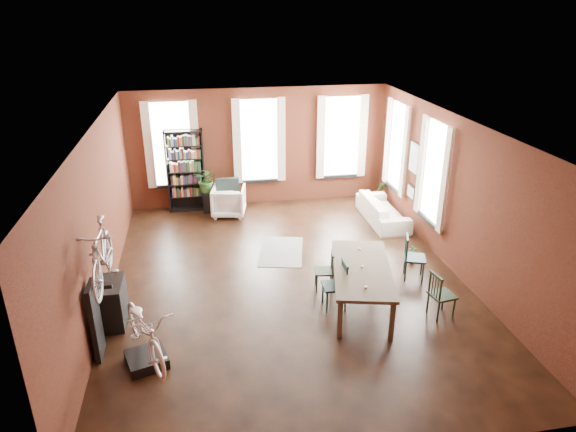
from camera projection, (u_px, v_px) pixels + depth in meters
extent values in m
plane|color=black|center=(288.00, 281.00, 10.49)|extent=(9.00, 9.00, 0.00)
cube|color=white|center=(288.00, 126.00, 9.25)|extent=(7.00, 9.00, 0.04)
cube|color=#421910|center=(259.00, 147.00, 13.95)|extent=(7.00, 0.04, 3.20)
cube|color=#421910|center=(358.00, 356.00, 5.79)|extent=(7.00, 0.04, 3.20)
cube|color=#421910|center=(98.00, 221.00, 9.30)|extent=(0.04, 9.00, 3.20)
cube|color=#421910|center=(457.00, 197.00, 10.44)|extent=(0.04, 9.00, 3.20)
cube|color=white|center=(172.00, 144.00, 13.47)|extent=(1.00, 0.04, 2.20)
cube|color=beige|center=(172.00, 145.00, 13.41)|extent=(1.40, 0.06, 2.30)
cube|color=white|center=(259.00, 140.00, 13.85)|extent=(1.00, 0.04, 2.20)
cube|color=beige|center=(259.00, 141.00, 13.78)|extent=(1.40, 0.06, 2.30)
cube|color=white|center=(341.00, 137.00, 14.22)|extent=(1.00, 0.04, 2.20)
cube|color=beige|center=(342.00, 137.00, 14.15)|extent=(1.40, 0.06, 2.30)
cube|color=white|center=(435.00, 173.00, 11.26)|extent=(0.04, 1.00, 2.20)
cube|color=beige|center=(432.00, 173.00, 11.25)|extent=(0.06, 1.40, 2.30)
cube|color=white|center=(398.00, 147.00, 13.26)|extent=(0.04, 1.00, 2.20)
cube|color=beige|center=(396.00, 147.00, 13.24)|extent=(0.06, 1.40, 2.30)
cube|color=black|center=(415.00, 159.00, 12.26)|extent=(0.04, 0.55, 0.75)
cube|color=black|center=(412.00, 192.00, 12.59)|extent=(0.04, 0.45, 0.35)
cube|color=#4D3E2E|center=(361.00, 286.00, 9.55)|extent=(1.52, 2.45, 0.78)
cube|color=#1A3939|center=(334.00, 285.00, 9.42)|extent=(0.43, 0.43, 0.93)
cube|color=black|center=(324.00, 271.00, 10.05)|extent=(0.42, 0.42, 0.80)
cube|color=black|center=(442.00, 295.00, 9.17)|extent=(0.46, 0.46, 0.87)
cube|color=#173432|center=(415.00, 258.00, 10.42)|extent=(0.55, 0.55, 0.93)
cube|color=black|center=(186.00, 171.00, 13.64)|extent=(1.00, 0.32, 2.20)
imported|color=silver|center=(229.00, 200.00, 13.54)|extent=(0.97, 0.93, 0.86)
imported|color=beige|center=(383.00, 206.00, 13.17)|extent=(0.61, 2.08, 0.81)
cube|color=black|center=(281.00, 251.00, 11.71)|extent=(1.27, 1.70, 0.01)
cube|color=black|center=(147.00, 359.00, 8.07)|extent=(0.74, 0.74, 0.17)
cube|color=black|center=(95.00, 321.00, 8.06)|extent=(0.16, 0.60, 1.30)
cube|color=black|center=(113.00, 303.00, 8.99)|extent=(0.40, 0.80, 0.80)
cube|color=black|center=(208.00, 202.00, 13.80)|extent=(0.29, 0.29, 0.57)
imported|color=#2D5120|center=(380.00, 197.00, 14.51)|extent=(0.42, 0.69, 0.29)
imported|color=#284F1F|center=(412.00, 260.00, 11.15)|extent=(0.29, 0.44, 0.15)
imported|color=silver|center=(142.00, 306.00, 7.68)|extent=(0.93, 1.11, 1.80)
imported|color=#A5A8AD|center=(98.00, 234.00, 7.52)|extent=(0.47, 1.00, 1.66)
imported|color=#2B6127|center=(207.00, 182.00, 13.60)|extent=(0.75, 0.80, 0.53)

